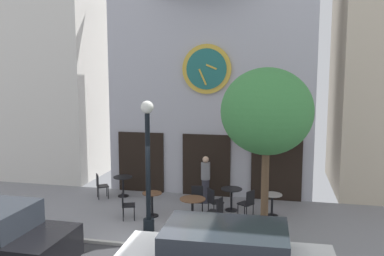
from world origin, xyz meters
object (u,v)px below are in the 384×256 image
Objects in this scene: street_lamp at (148,166)px; cafe_chair_outer at (197,198)px; cafe_table_leftmost at (123,182)px; cafe_chair_left_end at (248,202)px; street_tree at (267,112)px; cafe_chair_near_lamp at (100,184)px; cafe_chair_curbside at (213,200)px; pedestrian_grey at (206,179)px; cafe_chair_near_tree at (217,210)px; cafe_table_center_left at (152,201)px; cafe_table_rightmost at (272,202)px; cafe_table_near_door at (231,195)px; cafe_table_near_curb at (193,205)px; cafe_chair_facing_wall at (126,203)px.

street_lamp reaches higher than cafe_chair_outer.
cafe_chair_left_end reaches higher than cafe_table_leftmost.
street_tree reaches higher than cafe_chair_near_lamp.
pedestrian_grey reaches higher than cafe_chair_curbside.
cafe_chair_near_tree and cafe_chair_left_end have the same top height.
cafe_chair_near_lamp is (-2.44, 1.40, 0.02)m from cafe_table_center_left.
street_lamp reaches higher than cafe_chair_near_lamp.
pedestrian_grey is at bearing 4.71° from cafe_chair_near_lamp.
cafe_table_center_left is 1.06× the size of cafe_table_rightmost.
cafe_table_rightmost is 2.52m from pedestrian_grey.
cafe_chair_near_tree is at bearing -140.23° from cafe_table_rightmost.
cafe_chair_left_end is 2.03m from pedestrian_grey.
pedestrian_grey reaches higher than cafe_chair_left_end.
street_tree is 5.21× the size of cafe_chair_left_end.
cafe_chair_left_end reaches higher than cafe_table_near_door.
cafe_chair_near_tree is at bearing -15.50° from cafe_table_near_curb.
cafe_chair_near_tree is at bearing -52.31° from cafe_chair_outer.
street_lamp is 4.20× the size of cafe_chair_facing_wall.
street_lamp is 2.47m from cafe_chair_outer.
cafe_table_center_left is 0.98× the size of cafe_table_near_curb.
cafe_table_leftmost is 0.95× the size of cafe_table_near_curb.
cafe_chair_near_tree is at bearing 151.84° from street_tree.
cafe_table_leftmost is at bearing 123.72° from street_lamp.
cafe_chair_left_end is at bearing -15.65° from cafe_table_leftmost.
cafe_table_center_left is 0.46× the size of pedestrian_grey.
cafe_chair_near_tree is 4.97m from cafe_chair_near_lamp.
cafe_table_rightmost is 4.62m from cafe_chair_facing_wall.
pedestrian_grey is at bearing 68.91° from street_lamp.
cafe_table_near_door is at bearing 134.20° from cafe_chair_left_end.
pedestrian_grey is at bearing 45.38° from cafe_chair_facing_wall.
cafe_table_leftmost is 0.83× the size of cafe_chair_near_lamp.
cafe_chair_facing_wall is at bearing -165.98° from cafe_chair_left_end.
cafe_chair_curbside is at bearing 54.20° from cafe_table_near_curb.
cafe_chair_curbside is 1.00× the size of cafe_chair_near_lamp.
street_lamp reaches higher than cafe_chair_near_tree.
cafe_chair_outer reaches higher than cafe_table_near_curb.
cafe_chair_near_tree is 0.54× the size of pedestrian_grey.
cafe_chair_left_end is (0.59, -0.61, -0.00)m from cafe_table_near_door.
cafe_table_near_curb is (1.10, 0.92, -1.35)m from street_lamp.
cafe_table_near_curb is 1.05× the size of cafe_table_near_door.
cafe_table_center_left is 0.86× the size of cafe_chair_outer.
cafe_table_center_left is 0.86× the size of cafe_chair_near_tree.
pedestrian_grey is at bearing -1.75° from cafe_table_leftmost.
cafe_table_near_door is (2.40, 1.09, 0.02)m from cafe_table_center_left.
cafe_chair_curbside is at bearing -177.94° from cafe_chair_left_end.
street_tree is (3.28, -0.05, 1.61)m from street_lamp.
cafe_chair_near_lamp is at bearing -175.29° from pedestrian_grey.
cafe_chair_near_tree is 1.29m from cafe_chair_left_end.
cafe_chair_near_tree is at bearing -22.34° from cafe_chair_near_lamp.
street_lamp is 4.20× the size of cafe_chair_near_tree.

